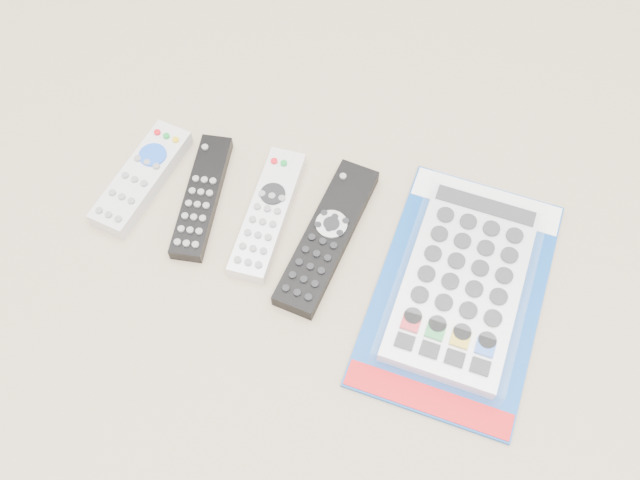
% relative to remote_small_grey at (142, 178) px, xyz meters
% --- Properties ---
extents(remote_small_grey, '(0.08, 0.18, 0.03)m').
position_rel_remote_small_grey_xyz_m(remote_small_grey, '(0.00, 0.00, 0.00)').
color(remote_small_grey, silver).
rests_on(remote_small_grey, ground).
extents(remote_slim_black, '(0.06, 0.19, 0.02)m').
position_rel_remote_small_grey_xyz_m(remote_slim_black, '(0.09, -0.01, -0.00)').
color(remote_slim_black, black).
rests_on(remote_slim_black, ground).
extents(remote_silver_dvd, '(0.05, 0.19, 0.02)m').
position_rel_remote_small_grey_xyz_m(remote_silver_dvd, '(0.18, -0.01, -0.00)').
color(remote_silver_dvd, silver).
rests_on(remote_silver_dvd, ground).
extents(remote_large_black, '(0.09, 0.22, 0.02)m').
position_rel_remote_small_grey_xyz_m(remote_large_black, '(0.26, -0.02, -0.00)').
color(remote_large_black, black).
rests_on(remote_large_black, ground).
extents(jumbo_remote_packaged, '(0.22, 0.34, 0.04)m').
position_rel_remote_small_grey_xyz_m(jumbo_remote_packaged, '(0.43, -0.05, 0.01)').
color(jumbo_remote_packaged, '#0E469C').
rests_on(jumbo_remote_packaged, ground).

